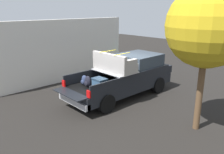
% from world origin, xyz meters
% --- Properties ---
extents(ground_plane, '(40.00, 40.00, 0.00)m').
position_xyz_m(ground_plane, '(0.00, 0.00, 0.00)').
color(ground_plane, black).
extents(pickup_truck, '(6.05, 2.08, 2.23)m').
position_xyz_m(pickup_truck, '(0.38, -0.00, 0.98)').
color(pickup_truck, black).
rests_on(pickup_truck, ground_plane).
extents(building_facade, '(8.64, 0.36, 3.54)m').
position_xyz_m(building_facade, '(-0.62, 4.12, 1.77)').
color(building_facade, silver).
rests_on(building_facade, ground_plane).
extents(tree_background, '(2.66, 2.66, 4.91)m').
position_xyz_m(tree_background, '(-0.26, -4.05, 3.57)').
color(tree_background, brown).
rests_on(tree_background, ground_plane).
extents(trash_can, '(0.60, 0.60, 0.98)m').
position_xyz_m(trash_can, '(3.78, 3.21, 0.50)').
color(trash_can, '#1E592D').
rests_on(trash_can, ground_plane).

